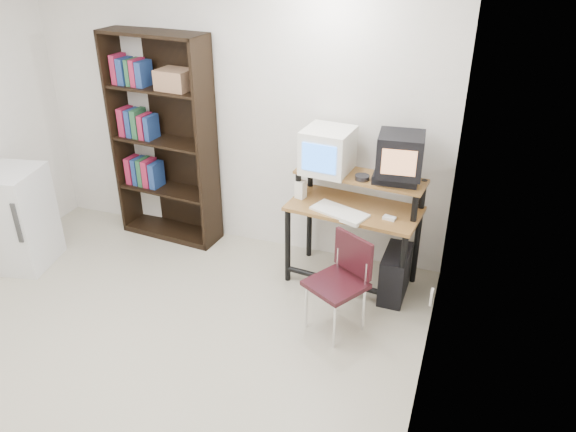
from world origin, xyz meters
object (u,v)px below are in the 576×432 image
(crt_tv, at_px, (400,154))
(mini_fridge, at_px, (15,218))
(pc_tower, at_px, (395,274))
(bookshelf, at_px, (165,138))
(computer_desk, at_px, (355,212))
(crt_monitor, at_px, (328,150))
(school_chair, at_px, (342,275))

(crt_tv, xyz_separation_m, mini_fridge, (-3.30, -0.80, -0.75))
(pc_tower, bearing_deg, bookshelf, 172.51)
(computer_desk, bearing_deg, mini_fridge, -159.74)
(crt_tv, xyz_separation_m, pc_tower, (0.08, -0.17, -1.01))
(crt_monitor, height_order, pc_tower, crt_monitor)
(crt_monitor, bearing_deg, school_chair, -59.74)
(crt_monitor, distance_m, mini_fridge, 2.90)
(bookshelf, bearing_deg, mini_fridge, -131.24)
(crt_monitor, xyz_separation_m, school_chair, (0.36, -0.77, -0.68))
(crt_monitor, relative_size, pc_tower, 0.96)
(pc_tower, distance_m, school_chair, 0.70)
(bookshelf, xyz_separation_m, mini_fridge, (-1.04, -0.98, -0.56))
(mini_fridge, bearing_deg, computer_desk, 2.98)
(crt_monitor, relative_size, bookshelf, 0.22)
(crt_monitor, xyz_separation_m, crt_tv, (0.61, -0.05, 0.06))
(computer_desk, bearing_deg, bookshelf, 179.13)
(crt_monitor, xyz_separation_m, pc_tower, (0.69, -0.22, -0.95))
(crt_tv, bearing_deg, computer_desk, -174.47)
(computer_desk, relative_size, bookshelf, 0.57)
(crt_monitor, relative_size, mini_fridge, 0.47)
(computer_desk, relative_size, school_chair, 1.48)
(crt_tv, relative_size, bookshelf, 0.19)
(school_chair, bearing_deg, bookshelf, -173.81)
(crt_tv, bearing_deg, bookshelf, 169.92)
(school_chair, height_order, mini_fridge, mini_fridge)
(pc_tower, bearing_deg, school_chair, -119.54)
(crt_monitor, bearing_deg, bookshelf, -179.08)
(crt_tv, height_order, mini_fridge, crt_tv)
(crt_monitor, distance_m, crt_tv, 0.61)
(school_chair, distance_m, mini_fridge, 3.05)
(school_chair, relative_size, mini_fridge, 0.84)
(bookshelf, height_order, mini_fridge, bookshelf)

